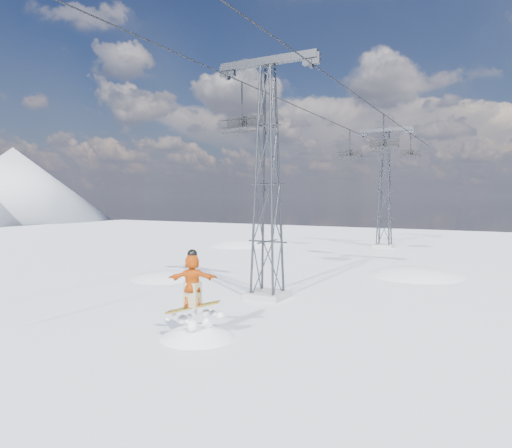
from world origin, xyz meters
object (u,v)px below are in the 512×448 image
at_px(lift_tower_far, 385,191).
at_px(snowboarder_jump, 198,383).
at_px(lift_tower_near, 267,185).
at_px(lift_chair_near, 243,123).

distance_m(lift_tower_far, snowboarder_jump, 32.48).
bearing_deg(lift_tower_near, lift_chair_near, 146.20).
bearing_deg(lift_chair_near, lift_tower_far, 84.66).
xyz_separation_m(lift_tower_near, lift_tower_far, (0.00, 25.00, 0.00)).
bearing_deg(lift_tower_near, snowboarder_jump, -84.29).
xyz_separation_m(lift_tower_far, snowboarder_jump, (0.67, -31.69, -7.08)).
distance_m(lift_tower_far, lift_chair_near, 23.86).
bearing_deg(snowboarder_jump, lift_tower_far, 91.21).
bearing_deg(lift_chair_near, snowboarder_jump, -70.63).
relative_size(snowboarder_jump, lift_chair_near, 2.69).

